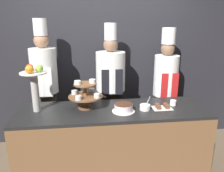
% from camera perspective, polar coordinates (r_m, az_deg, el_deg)
% --- Properties ---
extents(wall_back, '(10.00, 0.06, 2.80)m').
position_cam_1_polar(wall_back, '(3.34, -1.87, 8.89)').
color(wall_back, '#232328').
rests_on(wall_back, ground_plane).
extents(buffet_counter, '(2.17, 0.68, 0.87)m').
position_cam_1_polar(buffet_counter, '(2.71, 0.26, -14.60)').
color(buffet_counter, brown).
rests_on(buffet_counter, ground_plane).
extents(tiered_stand, '(0.39, 0.39, 0.34)m').
position_cam_1_polar(tiered_stand, '(2.52, -6.95, -1.98)').
color(tiered_stand, brown).
rests_on(tiered_stand, buffet_counter).
extents(fruit_pedestal, '(0.29, 0.29, 0.54)m').
position_cam_1_polar(fruit_pedestal, '(2.51, -19.69, 1.16)').
color(fruit_pedestal, '#B2ADA8').
rests_on(fruit_pedestal, buffet_counter).
extents(cake_round, '(0.25, 0.25, 0.09)m').
position_cam_1_polar(cake_round, '(2.45, 3.01, -5.70)').
color(cake_round, white).
rests_on(cake_round, buffet_counter).
extents(cup_white, '(0.07, 0.07, 0.06)m').
position_cam_1_polar(cup_white, '(2.73, 15.67, -4.23)').
color(cup_white, white).
rests_on(cup_white, buffet_counter).
extents(cake_square_tray, '(0.22, 0.16, 0.05)m').
position_cam_1_polar(cake_square_tray, '(2.61, 12.93, -5.33)').
color(cake_square_tray, white).
rests_on(cake_square_tray, buffet_counter).
extents(serving_bowl_near, '(0.12, 0.12, 0.16)m').
position_cam_1_polar(serving_bowl_near, '(2.52, 8.62, -5.49)').
color(serving_bowl_near, white).
rests_on(serving_bowl_near, buffet_counter).
extents(chef_left, '(0.35, 0.35, 1.88)m').
position_cam_1_polar(chef_left, '(3.07, -17.13, 0.81)').
color(chef_left, '#38332D').
rests_on(chef_left, ground_plane).
extents(chef_center_left, '(0.40, 0.40, 1.82)m').
position_cam_1_polar(chef_center_left, '(3.05, -0.37, 0.38)').
color(chef_center_left, '#38332D').
rests_on(chef_center_left, ground_plane).
extents(chef_center_right, '(0.34, 0.34, 1.76)m').
position_cam_1_polar(chef_center_right, '(3.24, 13.78, 0.58)').
color(chef_center_right, '#38332D').
rests_on(chef_center_right, ground_plane).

